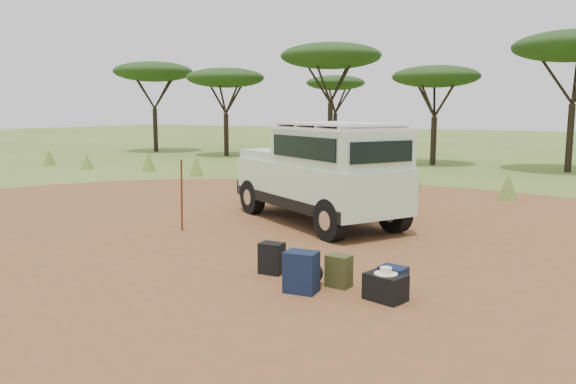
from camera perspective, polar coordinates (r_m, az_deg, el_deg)
The scene contains 13 objects.
ground at distance 11.08m, azimuth -1.29°, elevation -5.55°, with size 140.00×140.00×0.00m, color #506724.
dirt_clearing at distance 11.08m, azimuth -1.30°, elevation -5.53°, with size 23.00×23.00×0.01m, color brown.
grass_fringe at distance 18.82m, azimuth 12.87°, elevation 1.23°, with size 36.60×1.60×0.90m.
acacia_treeline at distance 29.48m, azimuth 20.97°, elevation 12.08°, with size 46.70×13.20×6.26m.
safari_vehicle at distance 13.14m, azimuth 3.44°, elevation 1.73°, with size 5.17×4.09×2.39m.
walking_staff at distance 12.34m, azimuth -10.75°, elevation -0.40°, with size 0.04×0.04×1.72m, color brown.
backpack_black at distance 9.21m, azimuth -1.66°, elevation -6.76°, with size 0.38×0.28×0.52m, color black.
backpack_navy at distance 8.28m, azimuth 1.36°, elevation -8.15°, with size 0.47×0.34×0.62m, color #121F39.
backpack_olive at distance 8.57m, azimuth 5.19°, elevation -8.02°, with size 0.36×0.26×0.50m, color #363A1B.
duffel_navy at distance 8.33m, azimuth 10.61°, elevation -8.88°, with size 0.38×0.28×0.43m, color #121F39.
hard_case at distance 8.09m, azimuth 9.87°, elevation -9.52°, with size 0.54×0.38×0.38m, color black.
stuff_sack at distance 8.60m, azimuth 2.28°, elevation -8.51°, with size 0.33×0.33×0.33m, color black.
safari_hat at distance 8.03m, azimuth 9.91°, elevation -7.97°, with size 0.33×0.33×0.10m.
Camera 1 is at (5.60, -9.19, 2.65)m, focal length 35.00 mm.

